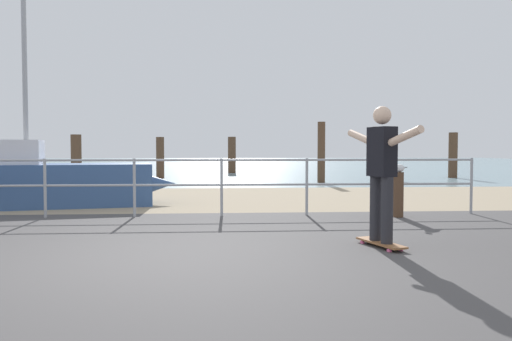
# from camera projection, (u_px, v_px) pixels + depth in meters

# --- Properties ---
(ground_plane) EXTENTS (24.00, 10.00, 0.04)m
(ground_plane) POSITION_uv_depth(u_px,v_px,m) (115.00, 290.00, 4.36)
(ground_plane) COLOR #474444
(ground_plane) RESTS_ON ground
(beach_strip) EXTENTS (24.00, 6.00, 0.04)m
(beach_strip) POSITION_uv_depth(u_px,v_px,m) (184.00, 199.00, 12.33)
(beach_strip) COLOR tan
(beach_strip) RESTS_ON ground
(sea_surface) EXTENTS (72.00, 50.00, 0.04)m
(sea_surface) POSITION_uv_depth(u_px,v_px,m) (210.00, 164.00, 40.24)
(sea_surface) COLOR #75939E
(sea_surface) RESTS_ON ground
(railing_fence) EXTENTS (12.33, 0.05, 1.05)m
(railing_fence) POSITION_uv_depth(u_px,v_px,m) (134.00, 179.00, 8.87)
(railing_fence) COLOR #9EA0A5
(railing_fence) RESTS_ON ground
(sailboat) EXTENTS (5.07, 2.24, 5.82)m
(sailboat) POSITION_uv_depth(u_px,v_px,m) (51.00, 182.00, 10.52)
(sailboat) COLOR #335184
(sailboat) RESTS_ON ground
(skateboard) EXTENTS (0.43, 0.82, 0.08)m
(skateboard) POSITION_uv_depth(u_px,v_px,m) (381.00, 243.00, 6.15)
(skateboard) COLOR brown
(skateboard) RESTS_ON ground
(skateboarder) EXTENTS (0.51, 1.41, 1.65)m
(skateboarder) POSITION_uv_depth(u_px,v_px,m) (382.00, 165.00, 6.11)
(skateboarder) COLOR #26262B
(skateboarder) RESTS_ON skateboard
(bollard_short) EXTENTS (0.18, 0.18, 0.81)m
(bollard_short) POSITION_uv_depth(u_px,v_px,m) (398.00, 195.00, 8.84)
(bollard_short) COLOR #513826
(bollard_short) RESTS_ON ground
(seagull) EXTENTS (0.41, 0.35, 0.18)m
(seagull) POSITION_uv_depth(u_px,v_px,m) (398.00, 168.00, 8.81)
(seagull) COLOR white
(seagull) RESTS_ON bollard_short
(groyne_post_0) EXTENTS (0.39, 0.39, 1.76)m
(groyne_post_0) POSITION_uv_depth(u_px,v_px,m) (76.00, 158.00, 19.13)
(groyne_post_0) COLOR #513826
(groyne_post_0) RESTS_ON ground
(groyne_post_1) EXTENTS (0.32, 0.32, 1.70)m
(groyne_post_1) POSITION_uv_depth(u_px,v_px,m) (160.00, 158.00, 20.53)
(groyne_post_1) COLOR #513826
(groyne_post_1) RESTS_ON ground
(groyne_post_2) EXTENTS (0.39, 0.39, 1.81)m
(groyne_post_2) POSITION_uv_depth(u_px,v_px,m) (232.00, 155.00, 25.04)
(groyne_post_2) COLOR #513826
(groyne_post_2) RESTS_ON ground
(groyne_post_3) EXTENTS (0.27, 0.27, 2.17)m
(groyne_post_3) POSITION_uv_depth(u_px,v_px,m) (321.00, 153.00, 17.88)
(groyne_post_3) COLOR #513826
(groyne_post_3) RESTS_ON ground
(groyne_post_4) EXTENTS (0.36, 0.36, 2.15)m
(groyne_post_4) POSITION_uv_depth(u_px,v_px,m) (376.00, 152.00, 21.34)
(groyne_post_4) COLOR #513826
(groyne_post_4) RESTS_ON ground
(groyne_post_5) EXTENTS (0.36, 0.36, 1.89)m
(groyne_post_5) POSITION_uv_depth(u_px,v_px,m) (453.00, 155.00, 20.85)
(groyne_post_5) COLOR #513826
(groyne_post_5) RESTS_ON ground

